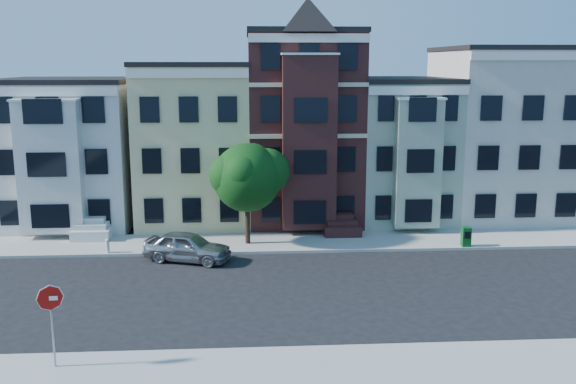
{
  "coord_description": "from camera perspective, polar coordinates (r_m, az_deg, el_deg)",
  "views": [
    {
      "loc": [
        -3.61,
        -27.66,
        10.28
      ],
      "look_at": [
        -1.72,
        2.27,
        4.2
      ],
      "focal_mm": 40.0,
      "sensor_mm": 36.0,
      "label": 1
    }
  ],
  "objects": [
    {
      "name": "ground",
      "position": [
        29.73,
        3.62,
        -8.79
      ],
      "size": [
        120.0,
        120.0,
        0.0
      ],
      "primitive_type": "plane",
      "color": "black"
    },
    {
      "name": "newspaper_box",
      "position": [
        37.32,
        15.54,
        -3.85
      ],
      "size": [
        0.5,
        0.45,
        1.09
      ],
      "primitive_type": "cube",
      "rotation": [
        0.0,
        0.0,
        -0.02
      ],
      "color": "#0E571C",
      "rests_on": "far_sidewalk"
    },
    {
      "name": "house_brown",
      "position": [
        42.53,
        1.27,
        5.68
      ],
      "size": [
        7.0,
        9.0,
        12.0
      ],
      "primitive_type": "cube",
      "color": "#391716",
      "rests_on": "ground"
    },
    {
      "name": "house_white",
      "position": [
        44.05,
        -18.6,
        3.32
      ],
      "size": [
        8.0,
        9.0,
        9.0
      ],
      "primitive_type": "cube",
      "color": "silver",
      "rests_on": "ground"
    },
    {
      "name": "street_tree",
      "position": [
        35.96,
        -3.65,
        0.87
      ],
      "size": [
        6.32,
        6.32,
        7.07
      ],
      "primitive_type": null,
      "rotation": [
        0.0,
        0.0,
        0.04
      ],
      "color": "#124813",
      "rests_on": "far_sidewalk"
    },
    {
      "name": "house_cream",
      "position": [
        45.75,
        18.43,
        4.87
      ],
      "size": [
        8.0,
        9.0,
        11.0
      ],
      "primitive_type": "cube",
      "color": "beige",
      "rests_on": "ground"
    },
    {
      "name": "house_yellow",
      "position": [
        42.63,
        -8.18,
        4.23
      ],
      "size": [
        7.0,
        9.0,
        10.0
      ],
      "primitive_type": "cube",
      "color": "beige",
      "rests_on": "ground"
    },
    {
      "name": "parked_car",
      "position": [
        34.18,
        -8.93,
        -4.82
      ],
      "size": [
        4.94,
        3.23,
        1.56
      ],
      "primitive_type": "imported",
      "rotation": [
        0.0,
        0.0,
        1.24
      ],
      "color": "#94979C",
      "rests_on": "ground"
    },
    {
      "name": "near_sidewalk",
      "position": [
        22.44,
        6.27,
        -15.66
      ],
      "size": [
        60.0,
        4.0,
        0.15
      ],
      "primitive_type": "cube",
      "color": "#9E9B93",
      "rests_on": "ground"
    },
    {
      "name": "house_green",
      "position": [
        43.74,
        9.8,
        3.7
      ],
      "size": [
        6.0,
        9.0,
        9.0
      ],
      "primitive_type": "cube",
      "color": "#96A68D",
      "rests_on": "ground"
    },
    {
      "name": "fire_hydrant",
      "position": [
        36.17,
        -15.73,
        -4.73
      ],
      "size": [
        0.25,
        0.25,
        0.63
      ],
      "primitive_type": "cylinder",
      "rotation": [
        0.0,
        0.0,
        0.11
      ],
      "color": "beige",
      "rests_on": "far_sidewalk"
    },
    {
      "name": "far_sidewalk",
      "position": [
        37.27,
        2.08,
        -4.44
      ],
      "size": [
        60.0,
        4.0,
        0.15
      ],
      "primitive_type": "cube",
      "color": "#9E9B93",
      "rests_on": "ground"
    },
    {
      "name": "stop_sign",
      "position": [
        23.25,
        -20.24,
        -10.71
      ],
      "size": [
        0.9,
        0.17,
        3.28
      ],
      "primitive_type": null,
      "rotation": [
        0.0,
        0.0,
        0.05
      ],
      "color": "#A20E09",
      "rests_on": "near_sidewalk"
    }
  ]
}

